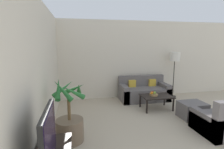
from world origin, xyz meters
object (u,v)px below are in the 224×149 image
(apple_red, at_px, (152,92))
(television, at_px, (49,138))
(armchair, at_px, (219,122))
(apple_green, at_px, (155,93))
(floor_lamp, at_px, (175,59))
(orange_fruit, at_px, (152,93))
(fruit_bowl, at_px, (154,95))
(coffee_table, at_px, (156,97))
(potted_palm, at_px, (70,123))
(sofa_loveseat, at_px, (144,92))
(ottoman, at_px, (192,110))

(apple_red, bearing_deg, television, -132.28)
(armchair, bearing_deg, apple_green, 112.87)
(apple_red, bearing_deg, apple_green, -66.50)
(floor_lamp, distance_m, orange_fruit, 1.86)
(fruit_bowl, height_order, apple_red, apple_red)
(coffee_table, height_order, apple_red, apple_red)
(orange_fruit, distance_m, armchair, 1.85)
(apple_green, bearing_deg, fruit_bowl, 157.35)
(potted_palm, height_order, fruit_bowl, potted_palm)
(television, xyz_separation_m, orange_fruit, (2.45, 2.68, -0.36))
(sofa_loveseat, distance_m, orange_fruit, 0.91)
(floor_lamp, height_order, ottoman, floor_lamp)
(potted_palm, xyz_separation_m, sofa_loveseat, (2.40, 2.17, -0.10))
(sofa_loveseat, distance_m, ottoman, 1.80)
(apple_red, xyz_separation_m, ottoman, (0.72, -0.87, -0.28))
(television, relative_size, sofa_loveseat, 0.48)
(floor_lamp, bearing_deg, apple_green, -140.03)
(television, bearing_deg, apple_red, 47.72)
(coffee_table, xyz_separation_m, apple_red, (-0.09, 0.10, 0.13))
(coffee_table, relative_size, ottoman, 1.42)
(coffee_table, bearing_deg, armchair, -68.43)
(television, bearing_deg, sofa_loveseat, 54.26)
(ottoman, bearing_deg, potted_palm, -170.76)
(floor_lamp, distance_m, ottoman, 2.21)
(television, bearing_deg, apple_green, 46.51)
(fruit_bowl, distance_m, ottoman, 1.09)
(fruit_bowl, bearing_deg, potted_palm, -151.12)
(floor_lamp, distance_m, apple_green, 1.79)
(floor_lamp, distance_m, apple_red, 1.78)
(floor_lamp, bearing_deg, potted_palm, -147.35)
(television, xyz_separation_m, fruit_bowl, (2.52, 2.69, -0.43))
(sofa_loveseat, distance_m, coffee_table, 0.90)
(potted_palm, distance_m, orange_fruit, 2.63)
(apple_red, xyz_separation_m, armchair, (0.73, -1.73, -0.22))
(potted_palm, distance_m, fruit_bowl, 2.70)
(television, bearing_deg, coffee_table, 45.69)
(apple_green, bearing_deg, floor_lamp, 39.97)
(sofa_loveseat, relative_size, orange_fruit, 20.63)
(coffee_table, height_order, fruit_bowl, fruit_bowl)
(floor_lamp, height_order, orange_fruit, floor_lamp)
(potted_palm, xyz_separation_m, floor_lamp, (3.57, 2.29, 1.01))
(apple_green, relative_size, ottoman, 0.13)
(apple_green, distance_m, orange_fruit, 0.09)
(potted_palm, bearing_deg, sofa_loveseat, 42.11)
(apple_red, bearing_deg, sofa_loveseat, 86.49)
(sofa_loveseat, relative_size, apple_red, 24.59)
(sofa_loveseat, xyz_separation_m, ottoman, (0.67, -1.67, -0.08))
(armchair, bearing_deg, potted_palm, 173.29)
(apple_green, bearing_deg, sofa_loveseat, 89.04)
(potted_palm, relative_size, sofa_loveseat, 0.78)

